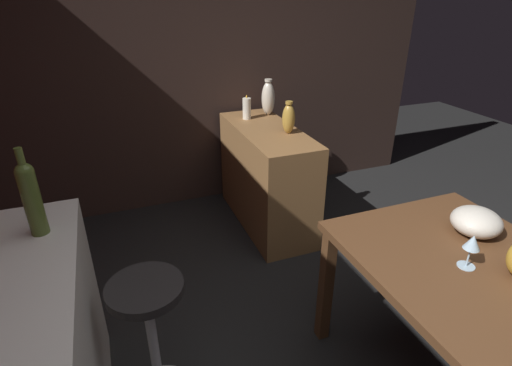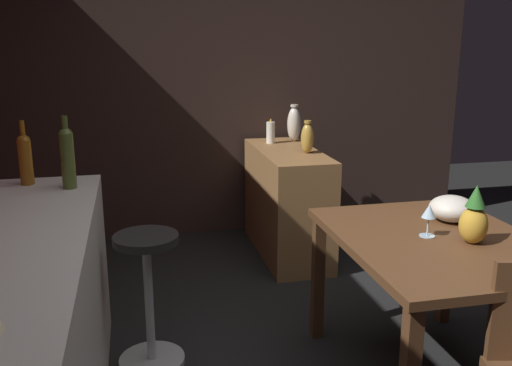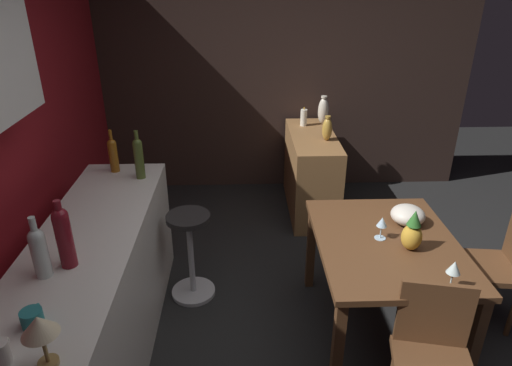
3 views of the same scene
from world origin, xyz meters
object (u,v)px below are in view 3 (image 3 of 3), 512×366
at_px(chair_by_doorway, 498,263).
at_px(pineapple_centerpiece, 412,233).
at_px(bar_stool, 191,253).
at_px(wine_bottle_ruby, 64,235).
at_px(wine_glass_right, 382,223).
at_px(fruit_bowl, 408,215).
at_px(wine_bottle_amber, 113,154).
at_px(vase_brass, 327,129).
at_px(vase_ceramic_ivory, 323,111).
at_px(wine_bottle_clear, 39,250).
at_px(wine_bottle_olive, 139,157).
at_px(cup_teal, 32,318).
at_px(dining_table, 386,253).
at_px(cup_white, 1,353).
at_px(chair_near_window, 433,356).
at_px(wine_glass_left, 454,268).
at_px(sideboard_cabinet, 311,173).
at_px(pillar_candle_tall, 304,118).
at_px(counter_lamp, 39,329).

distance_m(chair_by_doorway, pineapple_centerpiece, 0.83).
height_order(bar_stool, wine_bottle_ruby, wine_bottle_ruby).
xyz_separation_m(wine_glass_right, fruit_bowl, (0.18, -0.23, -0.05)).
relative_size(wine_bottle_amber, vase_brass, 1.38).
bearing_deg(vase_ceramic_ivory, wine_bottle_clear, 144.87).
bearing_deg(wine_bottle_olive, cup_teal, 173.79).
bearing_deg(dining_table, fruit_bowl, -42.75).
distance_m(dining_table, wine_bottle_olive, 1.84).
distance_m(dining_table, cup_white, 2.17).
xyz_separation_m(chair_near_window, wine_glass_left, (0.21, -0.13, 0.40)).
relative_size(pineapple_centerpiece, wine_bottle_ruby, 0.70).
relative_size(sideboard_cabinet, pineapple_centerpiece, 4.11).
bearing_deg(dining_table, cup_white, 119.64).
bearing_deg(cup_white, wine_bottle_olive, -6.66).
relative_size(sideboard_cabinet, cup_teal, 8.51).
height_order(chair_near_window, chair_by_doorway, chair_by_doorway).
xyz_separation_m(sideboard_cabinet, wine_bottle_amber, (-0.99, 1.67, 0.63)).
relative_size(sideboard_cabinet, chair_by_doorway, 1.27).
bearing_deg(cup_white, vase_brass, -33.09).
relative_size(dining_table, chair_by_doorway, 1.31).
distance_m(wine_glass_left, wine_glass_right, 0.56).
distance_m(wine_glass_left, wine_bottle_clear, 2.12).
height_order(wine_bottle_clear, pillar_candle_tall, wine_bottle_clear).
xyz_separation_m(chair_near_window, cup_teal, (-0.16, 1.89, 0.46)).
bearing_deg(chair_by_doorway, cup_white, 113.20).
relative_size(cup_white, vase_brass, 0.45).
bearing_deg(vase_ceramic_ivory, cup_white, 150.57).
bearing_deg(sideboard_cabinet, chair_near_window, -173.74).
bearing_deg(chair_near_window, counter_lamp, 102.46).
height_order(cup_teal, counter_lamp, counter_lamp).
xyz_separation_m(wine_glass_right, wine_bottle_amber, (0.76, 1.84, 0.19)).
distance_m(chair_by_doorway, wine_bottle_ruby, 2.76).
bearing_deg(wine_bottle_olive, wine_bottle_ruby, 171.74).
bearing_deg(wine_bottle_clear, counter_lamp, -157.73).
distance_m(bar_stool, cup_teal, 1.51).
xyz_separation_m(bar_stool, counter_lamp, (-1.52, 0.37, 0.71)).
bearing_deg(wine_bottle_amber, dining_table, -112.86).
xyz_separation_m(wine_glass_left, cup_white, (-0.58, 2.06, 0.07)).
bearing_deg(pineapple_centerpiece, cup_teal, 111.56).
height_order(dining_table, wine_bottle_olive, wine_bottle_olive).
xyz_separation_m(wine_glass_left, vase_ceramic_ivory, (2.63, 0.25, 0.09)).
relative_size(dining_table, sideboard_cabinet, 1.03).
relative_size(pineapple_centerpiece, counter_lamp, 1.11).
height_order(cup_white, cup_teal, cup_white).
bearing_deg(vase_brass, sideboard_cabinet, 34.68).
xyz_separation_m(dining_table, wine_bottle_ruby, (-0.42, 1.82, 0.44)).
distance_m(chair_by_doorway, bar_stool, 2.17).
relative_size(dining_table, bar_stool, 1.62).
bearing_deg(cup_teal, wine_bottle_clear, 14.04).
height_order(chair_near_window, wine_glass_right, wine_glass_right).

